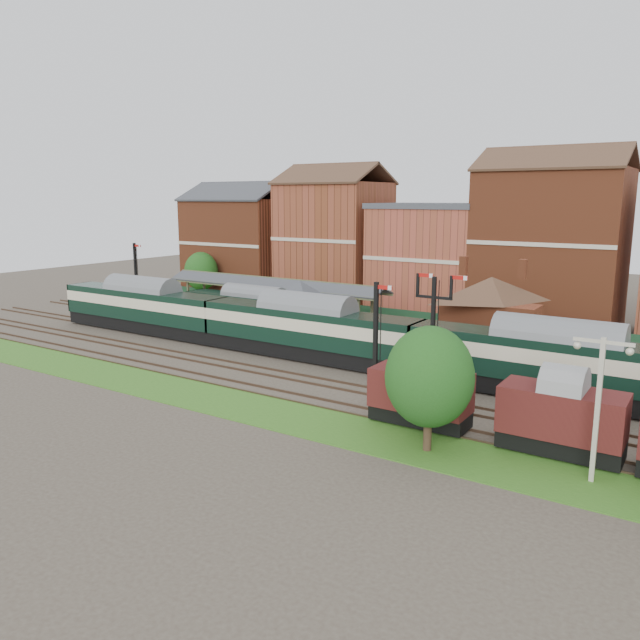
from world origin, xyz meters
The scene contains 20 objects.
ground centered at (0.00, 0.00, 0.00)m, with size 160.00×160.00×0.00m, color #473D33.
grass_back centered at (0.00, 16.00, 0.03)m, with size 90.00×4.50×0.06m, color #2D6619.
grass_front centered at (0.00, -12.00, 0.03)m, with size 90.00×5.00×0.06m, color #2D6619.
fence centered at (0.00, 18.00, 0.75)m, with size 90.00×0.12×1.50m, color #193823.
platform centered at (-5.00, 9.75, 0.50)m, with size 55.00×3.40×1.00m, color #2D2D2D.
signal_box centered at (-3.00, 3.25, 3.19)m, with size 5.40×5.40×6.00m.
brick_hut centered at (5.00, 3.25, 1.20)m, with size 3.20×2.64×2.94m.
station_building centered at (12.00, 9.75, 3.96)m, with size 8.10×8.10×5.90m.
canopy centered at (-11.00, 9.75, 4.58)m, with size 26.00×3.89×4.08m.
semaphore_bracket centered at (12.04, -2.50, 4.63)m, with size 3.60×0.25×8.18m.
semaphore_platform_end centered at (-29.98, 8.00, 4.16)m, with size 1.23×0.25×8.00m.
semaphore_siding centered at (10.02, -7.00, 4.16)m, with size 1.23×0.25×8.00m.
yard_lamp centered at (24.00, -11.50, 3.99)m, with size 2.60×0.22×7.00m.
town_backdrop centered at (-0.18, 25.00, 7.00)m, with size 69.00×10.00×16.00m.
dmu_train centered at (-0.09, 0.00, 2.64)m, with size 59.20×3.11×4.55m.
platform_railcar centered at (-10.94, 6.50, 2.21)m, with size 16.30×2.57×3.75m.
goods_van_a centered at (14.08, -9.00, 1.99)m, with size 5.76×2.49×3.49m.
goods_van_b centered at (21.98, -9.00, 2.12)m, with size 6.16×2.67×3.74m.
tree_far centered at (16.00, -12.32, 4.08)m, with size 4.63×4.63×6.75m.
tree_back centered at (-28.75, 17.65, 3.82)m, with size 4.32×4.32×6.32m.
Camera 1 is at (28.22, -41.47, 13.20)m, focal length 35.00 mm.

